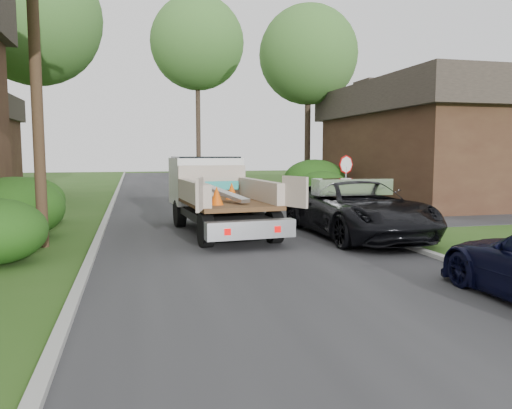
{
  "coord_description": "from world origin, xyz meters",
  "views": [
    {
      "loc": [
        -3.06,
        -9.49,
        2.58
      ],
      "look_at": [
        0.1,
        3.32,
        1.2
      ],
      "focal_mm": 35.0,
      "sensor_mm": 36.0,
      "label": 1
    }
  ],
  "objects": [
    {
      "name": "ground",
      "position": [
        0.0,
        0.0,
        0.0
      ],
      "size": [
        120.0,
        120.0,
        0.0
      ],
      "primitive_type": "plane",
      "color": "#294F16",
      "rests_on": "ground"
    },
    {
      "name": "road",
      "position": [
        0.0,
        10.0,
        0.0
      ],
      "size": [
        8.0,
        90.0,
        0.02
      ],
      "primitive_type": "cube",
      "color": "#28282B",
      "rests_on": "ground"
    },
    {
      "name": "side_street",
      "position": [
        12.0,
        9.0,
        0.01
      ],
      "size": [
        16.0,
        7.0,
        0.02
      ],
      "primitive_type": "cube",
      "color": "#28282B",
      "rests_on": "ground"
    },
    {
      "name": "curb_left",
      "position": [
        -4.1,
        10.0,
        0.06
      ],
      "size": [
        0.2,
        90.0,
        0.12
      ],
      "primitive_type": "cube",
      "color": "#9E9E99",
      "rests_on": "ground"
    },
    {
      "name": "curb_right",
      "position": [
        4.1,
        10.0,
        0.06
      ],
      "size": [
        0.2,
        90.0,
        0.12
      ],
      "primitive_type": "cube",
      "color": "#9E9E99",
      "rests_on": "ground"
    },
    {
      "name": "stop_sign",
      "position": [
        5.2,
        9.0,
        1.78
      ],
      "size": [
        0.71,
        0.32,
        2.48
      ],
      "color": "slate",
      "rests_on": "ground"
    },
    {
      "name": "utility_pole",
      "position": [
        -5.48,
        4.98,
        5.17
      ],
      "size": [
        2.42,
        1.25,
        10.0
      ],
      "color": "#382619",
      "rests_on": "ground"
    },
    {
      "name": "house_right",
      "position": [
        13.0,
        14.0,
        3.16
      ],
      "size": [
        9.72,
        12.96,
        6.2
      ],
      "rotation": [
        0.0,
        0.0,
        1.57
      ],
      "color": "#392117",
      "rests_on": "ground"
    },
    {
      "name": "hedge_left_b",
      "position": [
        -6.5,
        6.5,
        0.94
      ],
      "size": [
        2.86,
        2.86,
        1.87
      ],
      "primitive_type": "ellipsoid",
      "color": "#18430F",
      "rests_on": "ground"
    },
    {
      "name": "hedge_left_c",
      "position": [
        -6.8,
        10.0,
        0.85
      ],
      "size": [
        2.6,
        2.6,
        1.7
      ],
      "primitive_type": "ellipsoid",
      "color": "#18430F",
      "rests_on": "ground"
    },
    {
      "name": "hedge_right_a",
      "position": [
        5.8,
        13.0,
        0.85
      ],
      "size": [
        2.6,
        2.6,
        1.7
      ],
      "primitive_type": "ellipsoid",
      "color": "#18430F",
      "rests_on": "ground"
    },
    {
      "name": "hedge_right_b",
      "position": [
        6.5,
        16.0,
        1.1
      ],
      "size": [
        3.38,
        3.38,
        2.21
      ],
      "primitive_type": "ellipsoid",
      "color": "#18430F",
      "rests_on": "ground"
    },
    {
      "name": "tree_left_far",
      "position": [
        -7.5,
        17.0,
        8.98
      ],
      "size": [
        6.4,
        6.4,
        12.2
      ],
      "color": "#2D2119",
      "rests_on": "ground"
    },
    {
      "name": "tree_right_far",
      "position": [
        7.5,
        20.0,
        8.48
      ],
      "size": [
        6.0,
        6.0,
        11.5
      ],
      "color": "#2D2119",
      "rests_on": "ground"
    },
    {
      "name": "tree_center_far",
      "position": [
        2.0,
        30.0,
        10.98
      ],
      "size": [
        7.2,
        7.2,
        14.6
      ],
      "color": "#2D2119",
      "rests_on": "ground"
    },
    {
      "name": "flatbed_truck",
      "position": [
        -0.46,
        7.03,
        1.33
      ],
      "size": [
        3.21,
        6.64,
        2.44
      ],
      "rotation": [
        0.0,
        0.0,
        0.09
      ],
      "color": "black",
      "rests_on": "ground"
    },
    {
      "name": "black_pickup",
      "position": [
        3.6,
        4.5,
        0.86
      ],
      "size": [
        3.0,
        6.28,
        1.73
      ],
      "primitive_type": "imported",
      "rotation": [
        0.0,
        0.0,
        0.02
      ],
      "color": "black",
      "rests_on": "ground"
    }
  ]
}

